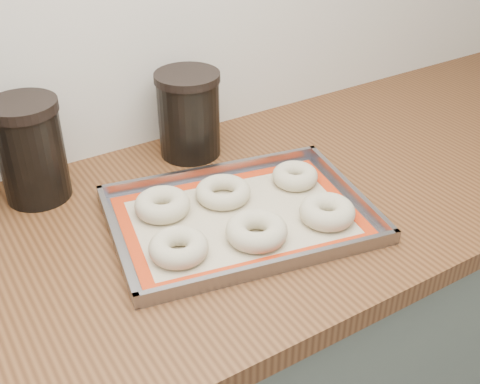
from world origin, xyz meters
TOP-DOWN VIEW (x-y plane):
  - countertop at (0.00, 1.68)m, footprint 3.06×0.68m
  - baking_tray at (0.21, 1.63)m, footprint 0.52×0.41m
  - baking_mat at (0.21, 1.63)m, footprint 0.47×0.37m
  - bagel_front_left at (0.07, 1.59)m, footprint 0.13×0.13m
  - bagel_front_mid at (0.20, 1.56)m, footprint 0.11×0.11m
  - bagel_front_right at (0.34, 1.54)m, footprint 0.11×0.11m
  - bagel_back_left at (0.10, 1.72)m, footprint 0.11×0.11m
  - bagel_back_mid at (0.22, 1.70)m, footprint 0.14×0.14m
  - bagel_back_right at (0.37, 1.68)m, footprint 0.10×0.10m
  - canister_mid at (-0.07, 1.91)m, footprint 0.13×0.13m
  - canister_right at (0.25, 1.90)m, footprint 0.14×0.14m

SIDE VIEW (x-z plane):
  - countertop at x=0.00m, z-range 0.86..0.90m
  - baking_mat at x=0.21m, z-range 0.90..0.91m
  - baking_tray at x=0.21m, z-range 0.89..0.92m
  - bagel_back_mid at x=0.22m, z-range 0.90..0.94m
  - bagel_back_right at x=0.37m, z-range 0.90..0.94m
  - bagel_front_left at x=0.07m, z-range 0.90..0.94m
  - bagel_back_left at x=0.10m, z-range 0.90..0.94m
  - bagel_front_mid at x=0.20m, z-range 0.90..0.94m
  - bagel_front_right at x=0.34m, z-range 0.90..0.94m
  - canister_right at x=0.25m, z-range 0.90..1.08m
  - canister_mid at x=-0.07m, z-range 0.90..1.10m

